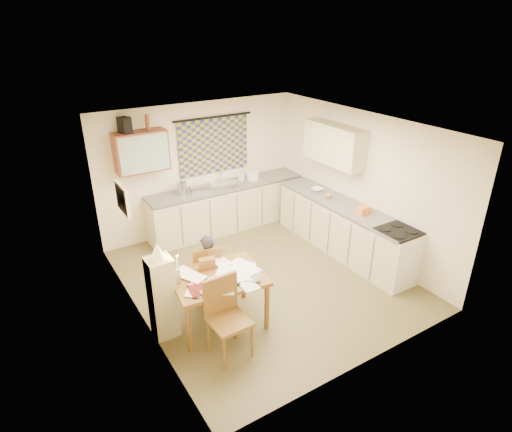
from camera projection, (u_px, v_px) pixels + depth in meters
floor at (263, 278)px, 7.01m from camera, size 4.00×4.50×0.02m
ceiling at (264, 126)px, 5.94m from camera, size 4.00×4.50×0.02m
wall_back at (200, 168)px, 8.21m from camera, size 4.00×0.02×2.50m
wall_front at (374, 278)px, 4.74m from camera, size 4.00×0.02×2.50m
wall_left at (133, 242)px, 5.51m from camera, size 0.02×4.50×2.50m
wall_right at (360, 184)px, 7.44m from camera, size 0.02×4.50×2.50m
window_blind at (214, 146)px, 8.16m from camera, size 1.45×0.03×1.05m
curtain_rod at (213, 117)px, 7.91m from camera, size 1.60×0.04×0.04m
wall_cabinet at (141, 151)px, 7.29m from camera, size 0.90×0.34×0.70m
wall_cabinet_glass at (144, 154)px, 7.16m from camera, size 0.84×0.02×0.64m
upper_cabinet_right at (334, 144)px, 7.52m from camera, size 0.34×1.30×0.70m
framed_print at (122, 199)px, 5.65m from camera, size 0.04×0.50×0.40m
print_canvas at (124, 198)px, 5.66m from camera, size 0.01×0.42×0.32m
counter_back at (230, 206)px, 8.53m from camera, size 3.30×0.62×0.92m
counter_right at (342, 228)px, 7.65m from camera, size 0.62×2.95×0.92m
stove at (394, 257)px, 6.72m from camera, size 0.60×0.60×0.92m
sink at (226, 187)px, 8.32m from camera, size 0.65×0.58×0.10m
tap at (221, 176)px, 8.37m from camera, size 0.03×0.03×0.28m
dish_rack at (200, 189)px, 8.02m from camera, size 0.42×0.38×0.06m
kettle at (182, 188)px, 7.81m from camera, size 0.21×0.21×0.24m
mixing_bowl at (253, 176)px, 8.56m from camera, size 0.31×0.31×0.16m
soap_bottle at (241, 177)px, 8.48m from camera, size 0.13×0.13×0.18m
bowl at (317, 189)px, 8.02m from camera, size 0.24×0.24×0.05m
orange_bag at (363, 210)px, 7.08m from camera, size 0.22×0.17×0.12m
fruit_orange at (329, 195)px, 7.69m from camera, size 0.10×0.10×0.10m
speaker at (125, 125)px, 6.98m from camera, size 0.21×0.24×0.26m
bottle_green at (129, 125)px, 7.02m from camera, size 0.08×0.08×0.26m
bottle_brown at (147, 122)px, 7.17m from camera, size 0.07×0.07×0.26m
dining_table at (219, 299)px, 5.85m from camera, size 1.30×1.06×0.75m
chair_far at (207, 282)px, 6.40m from camera, size 0.50×0.50×0.93m
chair_near at (229, 332)px, 5.32m from camera, size 0.48×0.48×1.03m
person at (208, 269)px, 6.24m from camera, size 0.53×0.47×1.09m
shelf_stand at (162, 298)px, 5.54m from camera, size 0.32×0.30×1.16m
lampshade at (157, 251)px, 5.25m from camera, size 0.20×0.20×0.22m
letter_rack at (207, 264)px, 5.82m from camera, size 0.24×0.14×0.16m
mug at (257, 278)px, 5.56m from camera, size 0.22×0.22×0.10m
magazine at (190, 292)px, 5.33m from camera, size 0.27×0.33×0.03m
book at (192, 285)px, 5.48m from camera, size 0.28×0.31×0.02m
orange_box at (205, 293)px, 5.31m from camera, size 0.13×0.09×0.04m
eyeglasses at (236, 285)px, 5.48m from camera, size 0.14×0.07×0.02m
candle_holder at (179, 277)px, 5.50m from camera, size 0.07×0.07×0.18m
candle at (177, 263)px, 5.43m from camera, size 0.03×0.03×0.22m
candle_flame at (178, 256)px, 5.36m from camera, size 0.02×0.02×0.02m
papers at (230, 274)px, 5.72m from camera, size 1.18×1.03×0.03m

